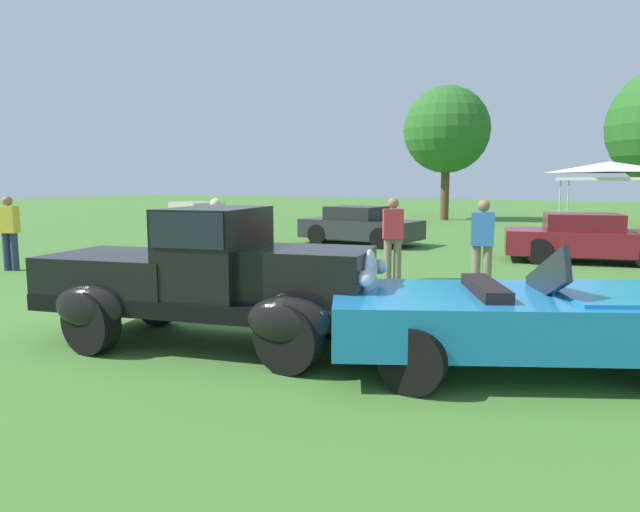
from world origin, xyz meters
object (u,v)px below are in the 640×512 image
(spectator_near_truck, at_px, (393,236))
(canopy_tent_left_field, at_px, (610,170))
(neighbor_convertible, at_px, (532,317))
(show_car_cream, at_px, (198,218))
(feature_pickup_truck, at_px, (211,276))
(show_car_charcoal, at_px, (359,226))
(spectator_between_cars, at_px, (217,238))
(spectator_far_side, at_px, (9,230))
(show_car_burgundy, at_px, (587,238))
(spectator_by_row, at_px, (482,243))

(spectator_near_truck, xyz_separation_m, canopy_tent_left_field, (3.48, 11.63, 1.51))
(neighbor_convertible, distance_m, show_car_cream, 17.82)
(show_car_cream, bearing_deg, canopy_tent_left_field, 20.01)
(feature_pickup_truck, relative_size, spectator_near_truck, 2.57)
(neighbor_convertible, distance_m, spectator_near_truck, 5.64)
(show_car_charcoal, height_order, spectator_between_cars, spectator_between_cars)
(spectator_near_truck, bearing_deg, spectator_far_side, -160.20)
(show_car_cream, bearing_deg, show_car_charcoal, -5.08)
(show_car_burgundy, relative_size, spectator_between_cars, 2.50)
(neighbor_convertible, distance_m, spectator_far_side, 11.58)
(spectator_by_row, bearing_deg, neighbor_convertible, -70.34)
(show_car_charcoal, bearing_deg, canopy_tent_left_field, 39.93)
(show_car_cream, relative_size, spectator_far_side, 2.69)
(spectator_near_truck, distance_m, spectator_far_side, 8.61)
(spectator_by_row, distance_m, spectator_far_side, 10.30)
(spectator_far_side, bearing_deg, show_car_charcoal, 61.96)
(show_car_charcoal, xyz_separation_m, spectator_near_truck, (3.44, -5.84, 0.32))
(feature_pickup_truck, distance_m, show_car_cream, 15.81)
(show_car_burgundy, distance_m, spectator_near_truck, 5.85)
(feature_pickup_truck, bearing_deg, spectator_by_row, 66.96)
(spectator_by_row, bearing_deg, spectator_far_side, -165.85)
(spectator_near_truck, bearing_deg, neighbor_convertible, -53.40)
(neighbor_convertible, relative_size, spectator_between_cars, 2.63)
(spectator_near_truck, relative_size, canopy_tent_left_field, 0.54)
(show_car_cream, distance_m, spectator_far_side, 9.75)
(show_car_burgundy, xyz_separation_m, spectator_far_side, (-11.39, -7.74, 0.31))
(neighbor_convertible, height_order, spectator_far_side, spectator_far_side)
(spectator_near_truck, bearing_deg, show_car_charcoal, 120.45)
(spectator_near_truck, height_order, spectator_by_row, same)
(neighbor_convertible, height_order, show_car_charcoal, neighbor_convertible)
(show_car_burgundy, distance_m, spectator_by_row, 5.42)
(feature_pickup_truck, height_order, spectator_far_side, feature_pickup_truck)
(spectator_between_cars, xyz_separation_m, canopy_tent_left_field, (6.39, 13.64, 1.51))
(feature_pickup_truck, relative_size, spectator_between_cars, 2.57)
(canopy_tent_left_field, bearing_deg, spectator_far_side, -128.53)
(show_car_cream, xyz_separation_m, spectator_far_side, (2.55, -9.40, 0.31))
(spectator_by_row, xyz_separation_m, canopy_tent_left_field, (1.60, 12.03, 1.51))
(show_car_burgundy, distance_m, spectator_far_side, 13.78)
(show_car_cream, height_order, show_car_burgundy, same)
(show_car_burgundy, bearing_deg, neighbor_convertible, -89.59)
(canopy_tent_left_field, bearing_deg, feature_pickup_truck, -102.35)
(neighbor_convertible, height_order, show_car_cream, neighbor_convertible)
(spectator_between_cars, bearing_deg, neighbor_convertible, -21.87)
(show_car_charcoal, bearing_deg, spectator_far_side, -118.04)
(feature_pickup_truck, distance_m, spectator_near_truck, 5.42)
(show_car_charcoal, relative_size, spectator_near_truck, 2.34)
(feature_pickup_truck, height_order, show_car_burgundy, feature_pickup_truck)
(spectator_by_row, xyz_separation_m, spectator_far_side, (-9.99, -2.52, 0.00))
(canopy_tent_left_field, bearing_deg, spectator_by_row, -97.56)
(spectator_between_cars, height_order, spectator_far_side, same)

